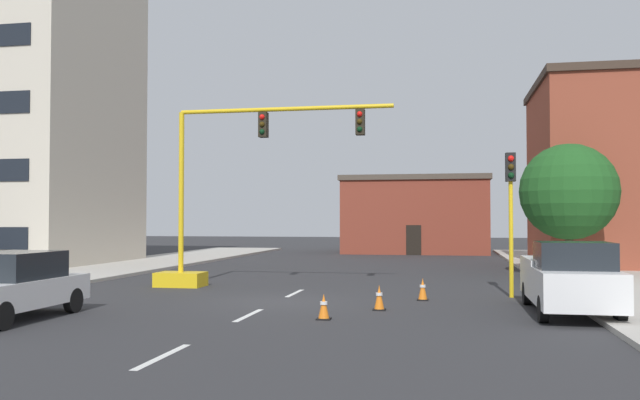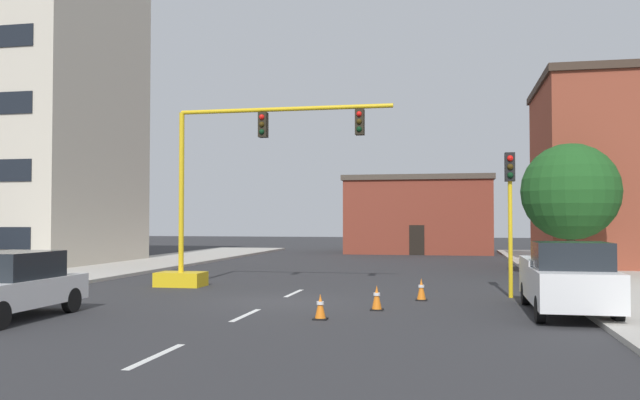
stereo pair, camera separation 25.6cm
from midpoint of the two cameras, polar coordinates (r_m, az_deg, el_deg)
The scene contains 16 objects.
ground_plane at distance 21.11m, azimuth -3.51°, elevation -8.70°, with size 160.00×160.00×0.00m, color #2D2D30.
sidewalk_left at distance 33.22m, azimuth -20.15°, elevation -5.93°, with size 6.00×56.00×0.14m, color #B2ADA3.
sidewalk_right at distance 29.10m, azimuth 24.51°, elevation -6.49°, with size 6.00×56.00×0.14m, color #B2ADA3.
lane_stripe_seg_1 at distance 13.17m, azimuth -13.32°, elevation -12.88°, with size 0.16×2.40×0.01m, color silver.
lane_stripe_seg_2 at distance 18.25m, azimuth -5.97°, elevation -9.78°, with size 0.16×2.40×0.01m, color silver.
lane_stripe_seg_3 at distance 23.51m, azimuth -1.93°, elevation -7.98°, with size 0.16×2.40×0.01m, color silver.
building_tall_left at distance 43.24m, azimuth -24.61°, elevation 8.59°, with size 12.47×11.01×20.38m.
building_brick_center at distance 53.35m, azimuth 8.66°, elevation -1.26°, with size 11.27×8.49×5.96m.
traffic_signal_gantry at distance 25.87m, azimuth -9.15°, elevation -2.41°, with size 9.12×1.20×6.83m.
traffic_light_pole_right at distance 22.95m, azimuth 16.28°, elevation 0.75°, with size 0.32×0.47×4.80m.
tree_right_mid at distance 32.06m, azimuth 20.88°, elevation 0.66°, with size 4.37×4.37×6.03m.
pickup_truck_white at distance 19.44m, azimuth 20.73°, elevation -6.30°, with size 2.05×5.41×1.99m.
sedan_white_near_left at distance 18.98m, azimuth -24.65°, elevation -6.63°, with size 1.91×4.52×1.74m.
traffic_cone_roadside_a at distance 17.33m, azimuth 0.46°, elevation -9.15°, with size 0.36×0.36×0.66m.
traffic_cone_roadside_b at distance 19.15m, azimuth 5.27°, elevation -8.36°, with size 0.36×0.36×0.71m.
traffic_cone_roadside_c at distance 21.62m, azimuth 9.02°, elevation -7.58°, with size 0.36×0.36×0.71m.
Camera 2 is at (5.51, -20.22, 2.56)m, focal length 37.35 mm.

